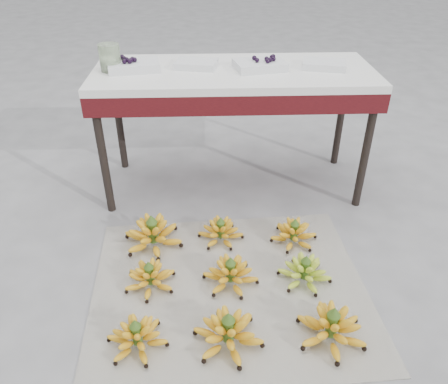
{
  "coord_description": "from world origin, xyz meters",
  "views": [
    {
      "loc": [
        -0.03,
        -1.46,
        1.47
      ],
      "look_at": [
        0.04,
        0.34,
        0.31
      ],
      "focal_mm": 35.0,
      "sensor_mm": 36.0,
      "label": 1
    }
  ],
  "objects_px": {
    "bunch_front_left": "(137,337)",
    "tray_right": "(260,65)",
    "tray_far_left": "(134,65)",
    "bunch_back_right": "(294,234)",
    "vendor_table": "(234,84)",
    "bunch_mid_left": "(150,277)",
    "glass_jar": "(110,58)",
    "bunch_back_center": "(221,232)",
    "tray_left": "(196,64)",
    "bunch_mid_center": "(230,274)",
    "bunch_back_left": "(153,235)",
    "newspaper_mat": "(230,288)",
    "bunch_front_right": "(331,328)",
    "tray_far_right": "(324,64)",
    "bunch_mid_right": "(305,272)",
    "bunch_front_center": "(228,333)"
  },
  "relations": [
    {
      "from": "bunch_mid_center",
      "to": "glass_jar",
      "type": "relative_size",
      "value": 2.27
    },
    {
      "from": "bunch_back_center",
      "to": "tray_left",
      "type": "xyz_separation_m",
      "value": [
        -0.11,
        0.6,
        0.7
      ]
    },
    {
      "from": "bunch_front_right",
      "to": "bunch_back_left",
      "type": "bearing_deg",
      "value": 117.45
    },
    {
      "from": "bunch_front_left",
      "to": "bunch_mid_right",
      "type": "height_order",
      "value": "bunch_mid_right"
    },
    {
      "from": "bunch_front_center",
      "to": "glass_jar",
      "type": "height_order",
      "value": "glass_jar"
    },
    {
      "from": "bunch_front_left",
      "to": "tray_far_left",
      "type": "relative_size",
      "value": 1.05
    },
    {
      "from": "newspaper_mat",
      "to": "bunch_back_left",
      "type": "distance_m",
      "value": 0.51
    },
    {
      "from": "bunch_mid_left",
      "to": "bunch_back_center",
      "type": "distance_m",
      "value": 0.47
    },
    {
      "from": "bunch_front_center",
      "to": "tray_left",
      "type": "relative_size",
      "value": 1.39
    },
    {
      "from": "bunch_mid_center",
      "to": "bunch_back_center",
      "type": "xyz_separation_m",
      "value": [
        -0.03,
        0.32,
        -0.0
      ]
    },
    {
      "from": "bunch_front_left",
      "to": "bunch_mid_center",
      "type": "distance_m",
      "value": 0.51
    },
    {
      "from": "bunch_mid_right",
      "to": "bunch_mid_left",
      "type": "bearing_deg",
      "value": 165.15
    },
    {
      "from": "bunch_back_right",
      "to": "tray_far_left",
      "type": "distance_m",
      "value": 1.25
    },
    {
      "from": "newspaper_mat",
      "to": "bunch_mid_left",
      "type": "height_order",
      "value": "bunch_mid_left"
    },
    {
      "from": "bunch_mid_left",
      "to": "bunch_back_right",
      "type": "relative_size",
      "value": 0.99
    },
    {
      "from": "bunch_front_left",
      "to": "bunch_back_left",
      "type": "distance_m",
      "value": 0.63
    },
    {
      "from": "bunch_mid_left",
      "to": "glass_jar",
      "type": "height_order",
      "value": "glass_jar"
    },
    {
      "from": "tray_left",
      "to": "newspaper_mat",
      "type": "bearing_deg",
      "value": -81.62
    },
    {
      "from": "newspaper_mat",
      "to": "bunch_mid_center",
      "type": "relative_size",
      "value": 3.91
    },
    {
      "from": "vendor_table",
      "to": "tray_far_left",
      "type": "distance_m",
      "value": 0.56
    },
    {
      "from": "bunch_back_right",
      "to": "vendor_table",
      "type": "distance_m",
      "value": 0.89
    },
    {
      "from": "bunch_mid_left",
      "to": "tray_left",
      "type": "height_order",
      "value": "tray_left"
    },
    {
      "from": "tray_far_right",
      "to": "glass_jar",
      "type": "xyz_separation_m",
      "value": [
        -1.16,
        -0.01,
        0.05
      ]
    },
    {
      "from": "bunch_mid_center",
      "to": "bunch_back_left",
      "type": "distance_m",
      "value": 0.48
    },
    {
      "from": "tray_far_left",
      "to": "tray_left",
      "type": "distance_m",
      "value": 0.34
    },
    {
      "from": "bunch_back_center",
      "to": "glass_jar",
      "type": "bearing_deg",
      "value": 153.07
    },
    {
      "from": "bunch_back_center",
      "to": "bunch_front_right",
      "type": "bearing_deg",
      "value": -39.53
    },
    {
      "from": "bunch_front_left",
      "to": "bunch_back_left",
      "type": "xyz_separation_m",
      "value": [
        0.0,
        0.63,
        0.01
      ]
    },
    {
      "from": "bunch_front_right",
      "to": "tray_far_right",
      "type": "relative_size",
      "value": 1.42
    },
    {
      "from": "bunch_back_center",
      "to": "tray_far_left",
      "type": "relative_size",
      "value": 0.98
    },
    {
      "from": "newspaper_mat",
      "to": "bunch_mid_right",
      "type": "relative_size",
      "value": 4.14
    },
    {
      "from": "newspaper_mat",
      "to": "bunch_front_left",
      "type": "xyz_separation_m",
      "value": [
        -0.38,
        -0.3,
        0.05
      ]
    },
    {
      "from": "bunch_back_right",
      "to": "tray_left",
      "type": "relative_size",
      "value": 1.0
    },
    {
      "from": "vendor_table",
      "to": "bunch_front_right",
      "type": "bearing_deg",
      "value": -74.77
    },
    {
      "from": "tray_far_left",
      "to": "glass_jar",
      "type": "bearing_deg",
      "value": -173.37
    },
    {
      "from": "bunch_mid_center",
      "to": "bunch_back_center",
      "type": "distance_m",
      "value": 0.32
    },
    {
      "from": "bunch_mid_left",
      "to": "glass_jar",
      "type": "relative_size",
      "value": 1.75
    },
    {
      "from": "bunch_front_right",
      "to": "bunch_mid_center",
      "type": "xyz_separation_m",
      "value": [
        -0.39,
        0.33,
        -0.01
      ]
    },
    {
      "from": "vendor_table",
      "to": "bunch_back_center",
      "type": "bearing_deg",
      "value": -99.42
    },
    {
      "from": "newspaper_mat",
      "to": "bunch_mid_center",
      "type": "bearing_deg",
      "value": 81.5
    },
    {
      "from": "bunch_front_right",
      "to": "newspaper_mat",
      "type": "bearing_deg",
      "value": 119.69
    },
    {
      "from": "bunch_mid_left",
      "to": "bunch_back_center",
      "type": "relative_size",
      "value": 0.84
    },
    {
      "from": "tray_far_left",
      "to": "tray_right",
      "type": "bearing_deg",
      "value": -1.15
    },
    {
      "from": "bunch_mid_center",
      "to": "tray_far_left",
      "type": "height_order",
      "value": "tray_far_left"
    },
    {
      "from": "newspaper_mat",
      "to": "bunch_mid_left",
      "type": "xyz_separation_m",
      "value": [
        -0.37,
        0.03,
        0.05
      ]
    },
    {
      "from": "newspaper_mat",
      "to": "tray_far_right",
      "type": "bearing_deg",
      "value": 58.66
    },
    {
      "from": "newspaper_mat",
      "to": "bunch_mid_center",
      "type": "height_order",
      "value": "bunch_mid_center"
    },
    {
      "from": "bunch_mid_left",
      "to": "bunch_mid_right",
      "type": "bearing_deg",
      "value": -1.14
    },
    {
      "from": "newspaper_mat",
      "to": "tray_far_left",
      "type": "bearing_deg",
      "value": 117.32
    },
    {
      "from": "bunch_front_left",
      "to": "tray_right",
      "type": "relative_size",
      "value": 1.04
    }
  ]
}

